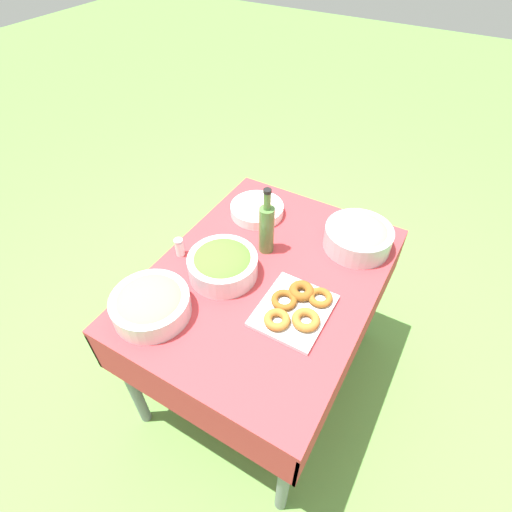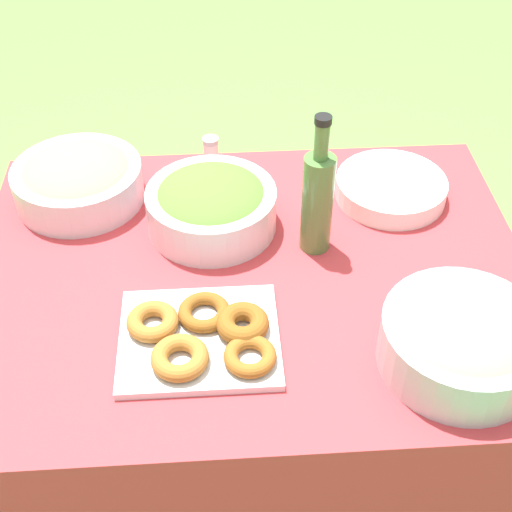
# 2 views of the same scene
# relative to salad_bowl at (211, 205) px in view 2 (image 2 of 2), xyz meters

# --- Properties ---
(ground_plane) EXTENTS (14.00, 14.00, 0.00)m
(ground_plane) POSITION_rel_salad_bowl_xyz_m (0.08, -0.15, -0.83)
(ground_plane) COLOR #609342
(picnic_table) EXTENTS (1.15, 0.87, 0.77)m
(picnic_table) POSITION_rel_salad_bowl_xyz_m (0.08, -0.15, -0.17)
(picnic_table) COLOR #B73338
(picnic_table) RESTS_ON ground_plane
(salad_bowl) EXTENTS (0.28, 0.28, 0.11)m
(salad_bowl) POSITION_rel_salad_bowl_xyz_m (0.00, 0.00, 0.00)
(salad_bowl) COLOR silver
(salad_bowl) RESTS_ON picnic_table
(pasta_bowl) EXTENTS (0.29, 0.29, 0.12)m
(pasta_bowl) POSITION_rel_salad_bowl_xyz_m (0.43, -0.41, 0.00)
(pasta_bowl) COLOR #B2B7BC
(pasta_bowl) RESTS_ON picnic_table
(donut_platter) EXTENTS (0.30, 0.26, 0.05)m
(donut_platter) POSITION_rel_salad_bowl_xyz_m (-0.02, -0.34, -0.04)
(donut_platter) COLOR silver
(donut_platter) RESTS_ON picnic_table
(plate_stack) EXTENTS (0.25, 0.25, 0.05)m
(plate_stack) POSITION_rel_salad_bowl_xyz_m (0.41, 0.08, -0.03)
(plate_stack) COLOR white
(plate_stack) RESTS_ON picnic_table
(olive_oil_bottle) EXTENTS (0.07, 0.07, 0.32)m
(olive_oil_bottle) POSITION_rel_salad_bowl_xyz_m (0.22, -0.08, 0.07)
(olive_oil_bottle) COLOR #4C7238
(olive_oil_bottle) RESTS_ON picnic_table
(bread_bowl) EXTENTS (0.29, 0.29, 0.11)m
(bread_bowl) POSITION_rel_salad_bowl_xyz_m (-0.30, 0.12, -0.00)
(bread_bowl) COLOR silver
(bread_bowl) RESTS_ON picnic_table
(salt_shaker) EXTENTS (0.04, 0.04, 0.08)m
(salt_shaker) POSITION_rel_salad_bowl_xyz_m (0.00, 0.22, -0.02)
(salt_shaker) COLOR white
(salt_shaker) RESTS_ON picnic_table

